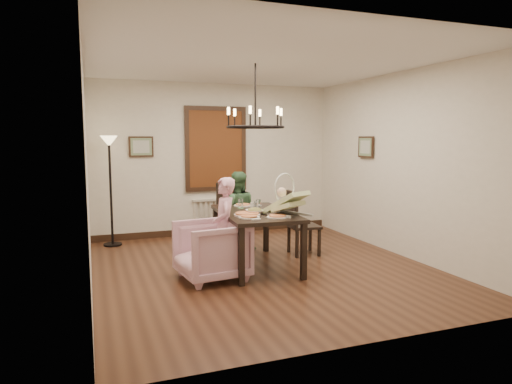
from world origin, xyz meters
TOP-DOWN VIEW (x-y plane):
  - room_shell at (0.00, 0.37)m, footprint 4.51×5.00m
  - dining_table at (-0.07, 0.14)m, footprint 1.04×1.72m
  - chair_far at (0.02, 1.41)m, footprint 0.52×0.52m
  - chair_right at (0.87, 0.51)m, footprint 0.48×0.48m
  - armchair at (-0.80, -0.22)m, footprint 0.93×0.91m
  - elderly_woman at (-0.59, -0.11)m, footprint 0.33×0.44m
  - seated_man at (-0.05, 1.05)m, footprint 0.60×0.52m
  - baby_bouncer at (0.21, -0.28)m, footprint 0.63×0.72m
  - salad_bowl at (-0.15, -0.05)m, footprint 0.28×0.28m
  - pizza_platter at (-0.29, -0.14)m, footprint 0.35×0.35m
  - drinking_glass at (-0.03, 0.20)m, footprint 0.06×0.06m
  - window_blinds at (0.00, 2.46)m, footprint 1.00×0.03m
  - radiator at (0.00, 2.48)m, footprint 0.92×0.12m
  - picture_back at (-1.35, 2.47)m, footprint 0.42×0.03m
  - picture_right at (2.21, 0.90)m, footprint 0.03×0.42m
  - floor_lamp at (-1.90, 2.15)m, footprint 0.30×0.30m
  - chandelier at (-0.07, 0.14)m, footprint 0.80×0.80m

SIDE VIEW (x-z plane):
  - radiator at x=0.00m, z-range 0.04..0.66m
  - armchair at x=-0.80m, z-range 0.00..0.75m
  - chair_right at x=0.87m, z-range 0.00..1.01m
  - seated_man at x=-0.05m, z-range 0.00..1.06m
  - chair_far at x=0.02m, z-range 0.00..1.07m
  - elderly_woman at x=-0.59m, z-range 0.00..1.07m
  - dining_table at x=-0.07m, z-range 0.31..1.09m
  - pizza_platter at x=-0.29m, z-range 0.78..0.82m
  - salad_bowl at x=-0.15m, z-range 0.78..0.85m
  - drinking_glass at x=-0.03m, z-range 0.78..0.91m
  - floor_lamp at x=-1.90m, z-range 0.00..1.80m
  - baby_bouncer at x=0.21m, z-range 0.78..1.17m
  - room_shell at x=0.00m, z-range -0.01..2.80m
  - window_blinds at x=0.00m, z-range 0.90..2.30m
  - picture_back at x=-1.35m, z-range 1.47..1.83m
  - picture_right at x=2.21m, z-range 1.47..1.83m
  - chandelier at x=-0.07m, z-range 1.93..1.97m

